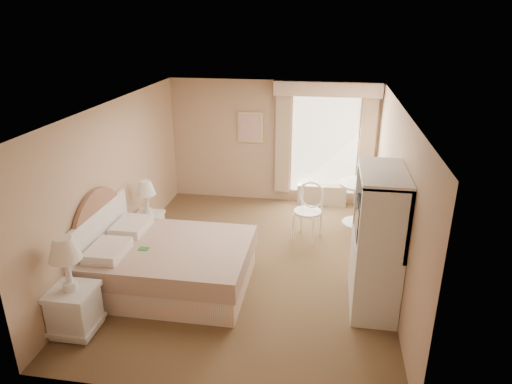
% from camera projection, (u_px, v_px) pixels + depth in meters
% --- Properties ---
extents(room, '(4.21, 5.51, 2.51)m').
position_uv_depth(room, '(250.00, 190.00, 6.77)').
color(room, brown).
rests_on(room, ground).
extents(window, '(2.05, 0.22, 2.51)m').
position_uv_depth(window, '(325.00, 141.00, 9.03)').
color(window, white).
rests_on(window, room).
extents(framed_art, '(0.52, 0.04, 0.62)m').
position_uv_depth(framed_art, '(251.00, 127.00, 9.22)').
color(framed_art, '#D9BB85').
rests_on(framed_art, room).
extents(bed, '(2.20, 1.73, 1.53)m').
position_uv_depth(bed, '(164.00, 263.00, 6.54)').
color(bed, '#DAAA8E').
rests_on(bed, room).
extents(nightstand_near, '(0.53, 0.53, 1.28)m').
position_uv_depth(nightstand_near, '(73.00, 299.00, 5.51)').
color(nightstand_near, white).
rests_on(nightstand_near, room).
extents(nightstand_far, '(0.45, 0.45, 1.10)m').
position_uv_depth(nightstand_far, '(149.00, 220.00, 7.78)').
color(nightstand_far, white).
rests_on(nightstand_far, room).
extents(round_table, '(0.78, 0.78, 0.82)m').
position_uv_depth(round_table, '(360.00, 197.00, 8.41)').
color(round_table, white).
rests_on(round_table, room).
extents(cafe_chair, '(0.61, 0.61, 1.00)m').
position_uv_depth(cafe_chair, '(309.00, 206.00, 7.91)').
color(cafe_chair, white).
rests_on(cafe_chair, room).
extents(armoire, '(0.57, 1.15, 1.91)m').
position_uv_depth(armoire, '(376.00, 252.00, 5.96)').
color(armoire, white).
rests_on(armoire, room).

